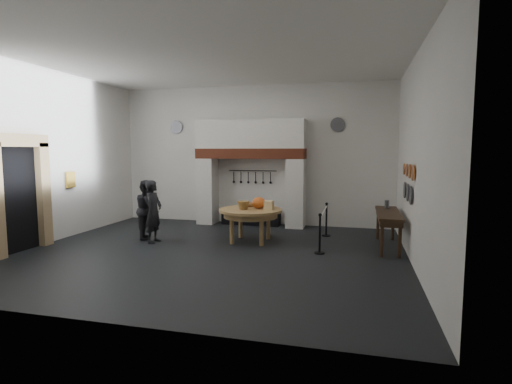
% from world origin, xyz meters
% --- Properties ---
extents(floor, '(9.00, 8.00, 0.02)m').
position_xyz_m(floor, '(0.00, 0.00, 0.00)').
color(floor, black).
rests_on(floor, ground).
extents(ceiling, '(9.00, 8.00, 0.02)m').
position_xyz_m(ceiling, '(0.00, 0.00, 4.50)').
color(ceiling, silver).
rests_on(ceiling, wall_back).
extents(wall_back, '(9.00, 0.02, 4.50)m').
position_xyz_m(wall_back, '(0.00, 4.00, 2.25)').
color(wall_back, silver).
rests_on(wall_back, floor).
extents(wall_front, '(9.00, 0.02, 4.50)m').
position_xyz_m(wall_front, '(0.00, -4.00, 2.25)').
color(wall_front, silver).
rests_on(wall_front, floor).
extents(wall_left, '(0.02, 8.00, 4.50)m').
position_xyz_m(wall_left, '(-4.50, 0.00, 2.25)').
color(wall_left, silver).
rests_on(wall_left, floor).
extents(wall_right, '(0.02, 8.00, 4.50)m').
position_xyz_m(wall_right, '(4.50, 0.00, 2.25)').
color(wall_right, silver).
rests_on(wall_right, floor).
extents(chimney_pier_left, '(0.55, 0.70, 2.15)m').
position_xyz_m(chimney_pier_left, '(-1.48, 3.65, 1.07)').
color(chimney_pier_left, silver).
rests_on(chimney_pier_left, floor).
extents(chimney_pier_right, '(0.55, 0.70, 2.15)m').
position_xyz_m(chimney_pier_right, '(1.48, 3.65, 1.07)').
color(chimney_pier_right, silver).
rests_on(chimney_pier_right, floor).
extents(hearth_brick_band, '(3.50, 0.72, 0.32)m').
position_xyz_m(hearth_brick_band, '(0.00, 3.65, 2.31)').
color(hearth_brick_band, '#9E442B').
rests_on(hearth_brick_band, chimney_pier_left).
extents(chimney_hood, '(3.50, 0.70, 0.90)m').
position_xyz_m(chimney_hood, '(0.00, 3.65, 2.92)').
color(chimney_hood, silver).
rests_on(chimney_hood, hearth_brick_band).
extents(iron_range, '(1.90, 0.45, 0.50)m').
position_xyz_m(iron_range, '(0.00, 3.72, 0.25)').
color(iron_range, black).
rests_on(iron_range, floor).
extents(utensil_rail, '(1.60, 0.02, 0.02)m').
position_xyz_m(utensil_rail, '(0.00, 3.92, 1.75)').
color(utensil_rail, black).
rests_on(utensil_rail, wall_back).
extents(door_recess, '(0.04, 1.10, 2.50)m').
position_xyz_m(door_recess, '(-4.47, -1.00, 1.25)').
color(door_recess, black).
rests_on(door_recess, floor).
extents(door_jamb_far, '(0.22, 0.30, 2.60)m').
position_xyz_m(door_jamb_far, '(-4.38, -0.30, 1.30)').
color(door_jamb_far, tan).
rests_on(door_jamb_far, floor).
extents(door_lintel, '(0.22, 1.70, 0.30)m').
position_xyz_m(door_lintel, '(-4.38, -1.00, 2.65)').
color(door_lintel, tan).
rests_on(door_lintel, door_jamb_near).
extents(wall_plaque, '(0.05, 0.34, 0.44)m').
position_xyz_m(wall_plaque, '(-4.45, 0.80, 1.60)').
color(wall_plaque, gold).
rests_on(wall_plaque, wall_left).
extents(work_table, '(2.07, 2.07, 0.07)m').
position_xyz_m(work_table, '(0.62, 1.37, 0.84)').
color(work_table, '#A9834F').
rests_on(work_table, floor).
extents(pumpkin, '(0.36, 0.36, 0.31)m').
position_xyz_m(pumpkin, '(0.82, 1.47, 1.03)').
color(pumpkin, '#D44A1D').
rests_on(pumpkin, work_table).
extents(cheese_block_big, '(0.22, 0.22, 0.24)m').
position_xyz_m(cheese_block_big, '(1.12, 1.32, 0.99)').
color(cheese_block_big, '#F0D08F').
rests_on(cheese_block_big, work_table).
extents(cheese_block_small, '(0.18, 0.18, 0.20)m').
position_xyz_m(cheese_block_small, '(1.10, 1.62, 0.97)').
color(cheese_block_small, '#E5C588').
rests_on(cheese_block_small, work_table).
extents(wicker_basket, '(0.40, 0.40, 0.22)m').
position_xyz_m(wicker_basket, '(0.47, 1.22, 0.98)').
color(wicker_basket, olive).
rests_on(wicker_basket, work_table).
extents(bread_loaf, '(0.31, 0.18, 0.13)m').
position_xyz_m(bread_loaf, '(0.52, 1.72, 0.94)').
color(bread_loaf, '#A27839').
rests_on(bread_loaf, work_table).
extents(visitor_near, '(0.41, 0.61, 1.64)m').
position_xyz_m(visitor_near, '(-1.82, 0.65, 0.82)').
color(visitor_near, black).
rests_on(visitor_near, floor).
extents(visitor_far, '(0.89, 0.97, 1.61)m').
position_xyz_m(visitor_far, '(-2.22, 1.05, 0.81)').
color(visitor_far, black).
rests_on(visitor_far, floor).
extents(side_table, '(0.55, 2.20, 0.06)m').
position_xyz_m(side_table, '(4.10, 1.55, 0.87)').
color(side_table, '#392314').
rests_on(side_table, floor).
extents(pewter_jug, '(0.12, 0.12, 0.22)m').
position_xyz_m(pewter_jug, '(4.10, 2.15, 1.01)').
color(pewter_jug, '#535358').
rests_on(pewter_jug, side_table).
extents(copper_pan_a, '(0.03, 0.34, 0.34)m').
position_xyz_m(copper_pan_a, '(4.46, 0.20, 1.95)').
color(copper_pan_a, '#C6662D').
rests_on(copper_pan_a, wall_right).
extents(copper_pan_b, '(0.03, 0.32, 0.32)m').
position_xyz_m(copper_pan_b, '(4.46, 0.75, 1.95)').
color(copper_pan_b, '#C6662D').
rests_on(copper_pan_b, wall_right).
extents(copper_pan_c, '(0.03, 0.30, 0.30)m').
position_xyz_m(copper_pan_c, '(4.46, 1.30, 1.95)').
color(copper_pan_c, '#C6662D').
rests_on(copper_pan_c, wall_right).
extents(copper_pan_d, '(0.03, 0.28, 0.28)m').
position_xyz_m(copper_pan_d, '(4.46, 1.85, 1.95)').
color(copper_pan_d, '#C6662D').
rests_on(copper_pan_d, wall_right).
extents(pewter_plate_left, '(0.03, 0.40, 0.40)m').
position_xyz_m(pewter_plate_left, '(4.46, 0.40, 1.45)').
color(pewter_plate_left, '#4C4C51').
rests_on(pewter_plate_left, wall_right).
extents(pewter_plate_mid, '(0.03, 0.40, 0.40)m').
position_xyz_m(pewter_plate_mid, '(4.46, 1.00, 1.45)').
color(pewter_plate_mid, '#4C4C51').
rests_on(pewter_plate_mid, wall_right).
extents(pewter_plate_right, '(0.03, 0.40, 0.40)m').
position_xyz_m(pewter_plate_right, '(4.46, 1.60, 1.45)').
color(pewter_plate_right, '#4C4C51').
rests_on(pewter_plate_right, wall_right).
extents(pewter_plate_back_left, '(0.44, 0.03, 0.44)m').
position_xyz_m(pewter_plate_back_left, '(-2.70, 3.96, 3.20)').
color(pewter_plate_back_left, '#4C4C51').
rests_on(pewter_plate_back_left, wall_back).
extents(pewter_plate_back_right, '(0.44, 0.03, 0.44)m').
position_xyz_m(pewter_plate_back_right, '(2.70, 3.96, 3.20)').
color(pewter_plate_back_right, '#4C4C51').
rests_on(pewter_plate_back_right, wall_back).
extents(barrier_post_near, '(0.05, 0.05, 0.90)m').
position_xyz_m(barrier_post_near, '(2.51, 0.56, 0.45)').
color(barrier_post_near, black).
rests_on(barrier_post_near, floor).
extents(barrier_post_far, '(0.05, 0.05, 0.90)m').
position_xyz_m(barrier_post_far, '(2.51, 2.56, 0.45)').
color(barrier_post_far, black).
rests_on(barrier_post_far, floor).
extents(barrier_rope, '(0.04, 2.00, 0.04)m').
position_xyz_m(barrier_rope, '(2.51, 1.56, 0.85)').
color(barrier_rope, silver).
rests_on(barrier_rope, barrier_post_near).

